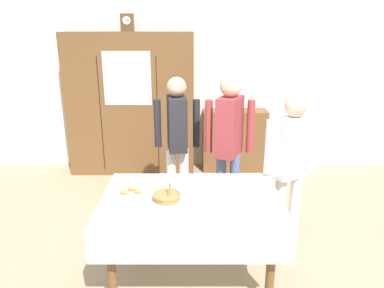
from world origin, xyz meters
The scene contains 18 objects.
ground_plane centered at (0.00, 0.00, 0.00)m, with size 12.00×12.00×0.00m, color tan.
back_wall centered at (0.00, 2.65, 1.35)m, with size 6.40×0.10×2.70m, color silver.
dining_table centered at (0.00, -0.23, 0.67)m, with size 1.52×1.07×0.77m.
wall_cabinet centered at (-0.90, 2.35, 1.05)m, with size 1.86×0.46×2.09m.
mantel_clock centered at (-0.90, 2.35, 2.21)m, with size 0.18×0.11×0.24m.
bookshelf_low centered at (0.67, 2.41, 0.47)m, with size 0.97×0.35×0.95m.
book_stack centered at (0.67, 2.41, 1.01)m, with size 0.17×0.21×0.13m.
tea_cup_near_left centered at (0.18, -0.38, 0.80)m, with size 0.13×0.13×0.06m.
tea_cup_mid_right centered at (-0.31, -0.47, 0.80)m, with size 0.13×0.13×0.06m.
tea_cup_far_right centered at (-0.29, -0.03, 0.80)m, with size 0.13×0.13×0.06m.
tea_cup_center centered at (-0.27, 0.15, 0.80)m, with size 0.13×0.13×0.06m.
bread_basket centered at (-0.20, -0.24, 0.81)m, with size 0.24×0.24×0.16m.
pastry_plate centered at (-0.52, -0.14, 0.79)m, with size 0.28×0.28×0.05m.
spoon_near_left centered at (0.62, 0.15, 0.78)m, with size 0.12×0.02×0.01m.
spoon_far_right centered at (-0.04, -0.05, 0.78)m, with size 0.12×0.02×0.01m.
person_by_cabinet centered at (0.96, 0.28, 0.95)m, with size 0.52×0.34×1.57m.
person_behind_table_left centered at (-0.16, 0.99, 1.00)m, with size 0.52×0.38×1.64m.
person_behind_table_right centered at (0.40, 0.71, 1.04)m, with size 0.52×0.41×1.70m.
Camera 1 is at (0.01, -2.99, 2.16)m, focal length 34.03 mm.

